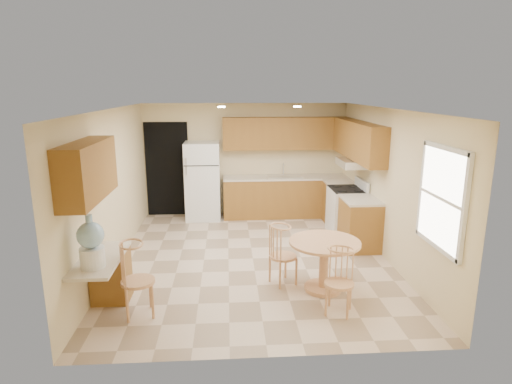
{
  "coord_description": "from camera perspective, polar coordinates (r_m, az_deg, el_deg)",
  "views": [
    {
      "loc": [
        -0.4,
        -6.78,
        2.82
      ],
      "look_at": [
        0.07,
        0.3,
        1.09
      ],
      "focal_mm": 30.0,
      "sensor_mm": 36.0,
      "label": 1
    }
  ],
  "objects": [
    {
      "name": "counter_right_b",
      "position": [
        7.8,
        13.84,
        -1.04
      ],
      "size": [
        0.63,
        0.8,
        0.04
      ],
      "primitive_type": "cube",
      "color": "beige",
      "rests_on": "base_cab_right_b"
    },
    {
      "name": "floor",
      "position": [
        7.35,
        -0.42,
        -8.85
      ],
      "size": [
        5.5,
        5.5,
        0.0
      ],
      "primitive_type": "plane",
      "color": "beige",
      "rests_on": "ground"
    },
    {
      "name": "chair_table_b",
      "position": [
        5.52,
        11.3,
        -11.19
      ],
      "size": [
        0.38,
        0.42,
        0.85
      ],
      "rotation": [
        0.0,
        0.0,
        2.74
      ],
      "color": "tan",
      "rests_on": "floor"
    },
    {
      "name": "upper_cab_back",
      "position": [
        9.5,
        3.93,
        7.81
      ],
      "size": [
        2.75,
        0.33,
        0.7
      ],
      "primitive_type": "cube",
      "color": "#946225",
      "rests_on": "wall_back"
    },
    {
      "name": "wall_back",
      "position": [
        9.66,
        -1.42,
        4.35
      ],
      "size": [
        4.5,
        0.02,
        2.5
      ],
      "primitive_type": "cube",
      "color": "beige",
      "rests_on": "floor"
    },
    {
      "name": "counter_back",
      "position": [
        9.51,
        3.95,
        1.97
      ],
      "size": [
        2.75,
        0.63,
        0.04
      ],
      "primitive_type": "cube",
      "color": "beige",
      "rests_on": "base_cab_back"
    },
    {
      "name": "can_light_a",
      "position": [
        7.98,
        -4.64,
        11.26
      ],
      "size": [
        0.14,
        0.14,
        0.02
      ],
      "primitive_type": "cylinder",
      "color": "white",
      "rests_on": "ceiling"
    },
    {
      "name": "upper_cab_left",
      "position": [
        5.53,
        -21.52,
        2.64
      ],
      "size": [
        0.33,
        1.4,
        0.7
      ],
      "primitive_type": "cube",
      "color": "#946225",
      "rests_on": "wall_left"
    },
    {
      "name": "refrigerator",
      "position": [
        9.4,
        -7.11,
        1.48
      ],
      "size": [
        0.75,
        0.73,
        1.69
      ],
      "color": "white",
      "rests_on": "floor"
    },
    {
      "name": "desk_pedestal",
      "position": [
        6.2,
        -18.77,
        -10.47
      ],
      "size": [
        0.48,
        0.42,
        0.72
      ],
      "primitive_type": "cube",
      "color": "#946225",
      "rests_on": "floor"
    },
    {
      "name": "wall_right",
      "position": [
        7.45,
        17.12,
        0.91
      ],
      "size": [
        0.02,
        5.5,
        2.5
      ],
      "primitive_type": "cube",
      "color": "beige",
      "rests_on": "floor"
    },
    {
      "name": "window",
      "position": [
        5.74,
        23.56,
        -0.76
      ],
      "size": [
        0.06,
        1.12,
        1.3
      ],
      "color": "white",
      "rests_on": "wall_right"
    },
    {
      "name": "dining_table",
      "position": [
        6.18,
        9.07,
        -8.7
      ],
      "size": [
        1.0,
        1.0,
        0.74
      ],
      "rotation": [
        0.0,
        0.0,
        -0.32
      ],
      "color": "tan",
      "rests_on": "floor"
    },
    {
      "name": "ceiling",
      "position": [
        6.8,
        -0.46,
        11.0
      ],
      "size": [
        4.5,
        5.5,
        0.02
      ],
      "primitive_type": "cube",
      "color": "white",
      "rests_on": "wall_back"
    },
    {
      "name": "can_light_b",
      "position": [
        8.09,
        5.52,
        11.27
      ],
      "size": [
        0.14,
        0.14,
        0.02
      ],
      "primitive_type": "cylinder",
      "color": "white",
      "rests_on": "ceiling"
    },
    {
      "name": "upper_cab_right",
      "position": [
        8.42,
        13.45,
        6.72
      ],
      "size": [
        0.33,
        2.42,
        0.7
      ],
      "primitive_type": "cube",
      "color": "#946225",
      "rests_on": "wall_right"
    },
    {
      "name": "chair_table_a",
      "position": [
        6.21,
        3.75,
        -7.83
      ],
      "size": [
        0.39,
        0.51,
        0.89
      ],
      "rotation": [
        0.0,
        0.0,
        -1.12
      ],
      "color": "tan",
      "rests_on": "floor"
    },
    {
      "name": "chair_desk",
      "position": [
        5.54,
        -15.73,
        -10.61
      ],
      "size": [
        0.43,
        0.55,
        0.96
      ],
      "rotation": [
        0.0,
        0.0,
        -1.31
      ],
      "color": "tan",
      "rests_on": "floor"
    },
    {
      "name": "base_cab_right_b",
      "position": [
        7.92,
        13.66,
        -4.22
      ],
      "size": [
        0.6,
        0.8,
        0.87
      ],
      "primitive_type": "cube",
      "color": "#946225",
      "rests_on": "floor"
    },
    {
      "name": "base_cab_right_a",
      "position": [
        9.26,
        11.0,
        -1.48
      ],
      "size": [
        0.6,
        0.59,
        0.87
      ],
      "primitive_type": "cube",
      "color": "#946225",
      "rests_on": "floor"
    },
    {
      "name": "sink",
      "position": [
        9.51,
        3.8,
        2.09
      ],
      "size": [
        0.78,
        0.44,
        0.01
      ],
      "primitive_type": "cube",
      "color": "silver",
      "rests_on": "counter_back"
    },
    {
      "name": "range_hood",
      "position": [
        8.43,
        12.79,
        3.8
      ],
      "size": [
        0.5,
        0.76,
        0.14
      ],
      "primitive_type": "cube",
      "color": "silver",
      "rests_on": "upper_cab_right"
    },
    {
      "name": "water_crock",
      "position": [
        5.35,
        -21.12,
        -6.47
      ],
      "size": [
        0.31,
        0.31,
        0.64
      ],
      "color": "white",
      "rests_on": "desk_top"
    },
    {
      "name": "wall_left",
      "position": [
        7.2,
        -18.63,
        0.38
      ],
      "size": [
        0.02,
        5.5,
        2.5
      ],
      "primitive_type": "cube",
      "color": "beige",
      "rests_on": "floor"
    },
    {
      "name": "base_cab_back",
      "position": [
        9.62,
        3.9,
        -0.69
      ],
      "size": [
        2.75,
        0.6,
        0.87
      ],
      "primitive_type": "cube",
      "color": "#946225",
      "rests_on": "floor"
    },
    {
      "name": "desk_top",
      "position": [
        5.71,
        -20.03,
        -8.42
      ],
      "size": [
        0.5,
        1.2,
        0.04
      ],
      "primitive_type": "cube",
      "color": "beige",
      "rests_on": "desk_pedestal"
    },
    {
      "name": "stove",
      "position": [
        8.62,
        11.98,
        -2.43
      ],
      "size": [
        0.65,
        0.76,
        1.09
      ],
      "color": "white",
      "rests_on": "floor"
    },
    {
      "name": "counter_right_a",
      "position": [
        9.15,
        11.13,
        1.27
      ],
      "size": [
        0.63,
        0.59,
        0.04
      ],
      "primitive_type": "cube",
      "color": "beige",
      "rests_on": "base_cab_right_a"
    },
    {
      "name": "wall_front",
      "position": [
        4.34,
        1.75,
        -7.51
      ],
      "size": [
        4.5,
        0.02,
        2.5
      ],
      "primitive_type": "cube",
      "color": "beige",
      "rests_on": "floor"
    },
    {
      "name": "doorway",
      "position": [
        9.77,
        -11.73,
        2.98
      ],
      "size": [
        0.9,
        0.02,
        2.1
      ],
      "primitive_type": "cube",
      "color": "black",
      "rests_on": "floor"
    }
  ]
}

